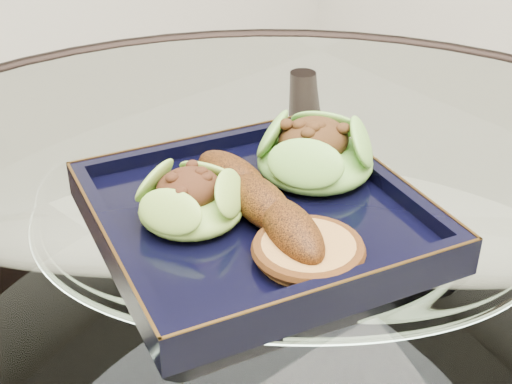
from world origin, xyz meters
TOP-DOWN VIEW (x-y plane):
  - dining_table at (-0.00, -0.00)m, footprint 1.13×1.13m
  - navy_plate at (-0.02, 0.02)m, footprint 0.33×0.33m
  - lettuce_wrap_left at (-0.07, 0.05)m, footprint 0.10×0.10m
  - lettuce_wrap_right at (0.07, 0.04)m, footprint 0.13×0.13m
  - roasted_plantain at (-0.02, 0.01)m, footprint 0.07×0.19m
  - crumb_patty at (-0.03, -0.06)m, footprint 0.08×0.08m

SIDE VIEW (x-z plane):
  - dining_table at x=0.00m, z-range 0.21..0.98m
  - navy_plate at x=-0.02m, z-range 0.76..0.78m
  - crumb_patty at x=-0.03m, z-range 0.78..0.80m
  - lettuce_wrap_left at x=-0.07m, z-range 0.78..0.81m
  - roasted_plantain at x=-0.02m, z-range 0.78..0.82m
  - lettuce_wrap_right at x=0.07m, z-range 0.78..0.82m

